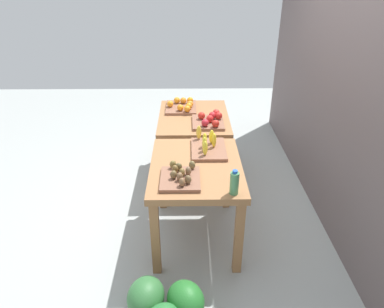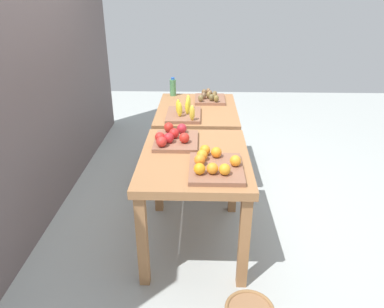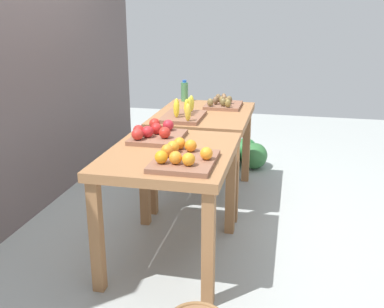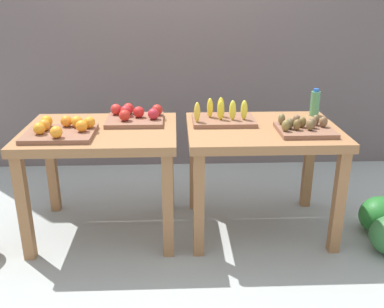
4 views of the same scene
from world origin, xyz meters
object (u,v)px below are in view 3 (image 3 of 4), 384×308
(display_table_right, at_px, (204,125))
(water_bottle, at_px, (185,91))
(banana_crate, at_px, (184,114))
(display_table_left, at_px, (171,167))
(kiwi_bin, at_px, (223,104))
(watermelon_pile, at_px, (242,153))
(orange_bin, at_px, (183,157))
(apple_bin, at_px, (156,134))

(display_table_right, bearing_deg, water_bottle, 32.14)
(banana_crate, distance_m, water_bottle, 0.73)
(water_bottle, bearing_deg, display_table_left, -169.94)
(display_table_left, height_order, kiwi_bin, kiwi_bin)
(water_bottle, relative_size, watermelon_pile, 0.31)
(orange_bin, bearing_deg, kiwi_bin, 0.18)
(orange_bin, bearing_deg, watermelon_pile, -2.99)
(kiwi_bin, bearing_deg, water_bottle, 64.50)
(display_table_left, distance_m, kiwi_bin, 1.38)
(banana_crate, height_order, water_bottle, water_bottle)
(banana_crate, distance_m, watermelon_pile, 1.43)
(apple_bin, height_order, water_bottle, water_bottle)
(display_table_left, height_order, apple_bin, apple_bin)
(display_table_right, bearing_deg, apple_bin, 169.33)
(orange_bin, bearing_deg, banana_crate, 13.24)
(apple_bin, bearing_deg, display_table_right, -10.67)
(display_table_right, bearing_deg, orange_bin, -174.21)
(watermelon_pile, bearing_deg, water_bottle, 132.46)
(banana_crate, relative_size, water_bottle, 2.15)
(apple_bin, distance_m, kiwi_bin, 1.18)
(display_table_right, height_order, apple_bin, apple_bin)
(display_table_right, xyz_separation_m, kiwi_bin, (0.25, -0.13, 0.15))
(display_table_right, height_order, banana_crate, banana_crate)
(display_table_right, height_order, watermelon_pile, display_table_right)
(banana_crate, bearing_deg, orange_bin, -166.76)
(orange_bin, bearing_deg, display_table_right, 5.79)
(orange_bin, distance_m, apple_bin, 0.54)
(display_table_right, xyz_separation_m, watermelon_pile, (0.93, -0.26, -0.54))
(display_table_right, height_order, water_bottle, water_bottle)
(apple_bin, distance_m, water_bottle, 1.34)
(kiwi_bin, bearing_deg, apple_bin, 165.27)
(apple_bin, bearing_deg, display_table_left, -143.47)
(display_table_right, height_order, kiwi_bin, kiwi_bin)
(watermelon_pile, bearing_deg, apple_bin, 166.91)
(kiwi_bin, relative_size, water_bottle, 1.78)
(kiwi_bin, distance_m, water_bottle, 0.46)
(orange_bin, relative_size, banana_crate, 1.00)
(display_table_right, distance_m, banana_crate, 0.33)
(apple_bin, distance_m, banana_crate, 0.63)
(apple_bin, distance_m, watermelon_pile, 1.99)
(banana_crate, bearing_deg, display_table_right, -23.67)
(apple_bin, bearing_deg, watermelon_pile, -13.09)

